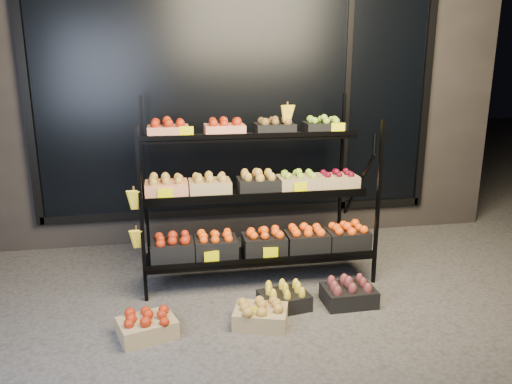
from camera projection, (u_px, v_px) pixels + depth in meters
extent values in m
plane|color=#514F4C|center=(268.00, 300.00, 4.26)|extent=(24.00, 24.00, 0.00)
cube|color=#2D2826|center=(228.00, 79.00, 6.28)|extent=(6.00, 2.00, 3.50)
cube|color=black|center=(240.00, 102.00, 5.37)|extent=(4.20, 0.04, 2.40)
cube|color=black|center=(241.00, 210.00, 5.66)|extent=(4.30, 0.06, 0.08)
cube|color=black|center=(27.00, 105.00, 4.98)|extent=(0.08, 0.06, 2.50)
cube|color=black|center=(425.00, 99.00, 5.72)|extent=(0.08, 0.06, 2.50)
cube|color=black|center=(347.00, 100.00, 5.55)|extent=(0.06, 0.06, 2.50)
cylinder|color=black|center=(374.00, 144.00, 5.71)|extent=(0.02, 0.02, 0.25)
cube|color=black|center=(141.00, 217.00, 4.06)|extent=(0.03, 0.03, 1.50)
cube|color=black|center=(378.00, 204.00, 4.42)|extent=(0.03, 0.03, 1.50)
cube|color=black|center=(145.00, 180.00, 4.97)|extent=(0.03, 0.03, 1.66)
cube|color=black|center=(341.00, 172.00, 5.32)|extent=(0.03, 0.03, 1.66)
cube|color=black|center=(261.00, 256.00, 4.53)|extent=(2.05, 0.42, 0.03)
cube|color=black|center=(265.00, 261.00, 4.33)|extent=(2.05, 0.02, 0.05)
cube|color=black|center=(255.00, 194.00, 4.68)|extent=(2.05, 0.40, 0.03)
cube|color=black|center=(259.00, 196.00, 4.49)|extent=(2.05, 0.02, 0.05)
cube|color=black|center=(250.00, 137.00, 4.84)|extent=(2.05, 0.40, 0.03)
cube|color=black|center=(253.00, 136.00, 4.65)|extent=(2.05, 0.02, 0.05)
cube|color=tan|center=(168.00, 132.00, 4.69)|extent=(0.38, 0.28, 0.11)
ellipsoid|color=#B51D0C|center=(168.00, 123.00, 4.67)|extent=(0.32, 0.24, 0.07)
cube|color=tan|center=(225.00, 130.00, 4.78)|extent=(0.38, 0.28, 0.11)
ellipsoid|color=#B51D0C|center=(224.00, 121.00, 4.76)|extent=(0.32, 0.24, 0.07)
cube|color=black|center=(274.00, 129.00, 4.86)|extent=(0.38, 0.28, 0.11)
ellipsoid|color=brown|center=(274.00, 120.00, 4.84)|extent=(0.32, 0.24, 0.07)
cube|color=black|center=(323.00, 128.00, 4.95)|extent=(0.38, 0.28, 0.11)
ellipsoid|color=#97CB32|center=(323.00, 119.00, 4.93)|extent=(0.32, 0.24, 0.07)
cube|color=tan|center=(167.00, 190.00, 4.52)|extent=(0.38, 0.28, 0.14)
ellipsoid|color=gold|center=(166.00, 179.00, 4.50)|extent=(0.32, 0.24, 0.07)
cube|color=tan|center=(210.00, 188.00, 4.59)|extent=(0.38, 0.28, 0.14)
ellipsoid|color=gold|center=(210.00, 177.00, 4.56)|extent=(0.32, 0.24, 0.07)
cube|color=black|center=(258.00, 186.00, 4.67)|extent=(0.38, 0.28, 0.14)
ellipsoid|color=gold|center=(258.00, 175.00, 4.64)|extent=(0.32, 0.24, 0.07)
cube|color=tan|center=(298.00, 184.00, 4.73)|extent=(0.38, 0.28, 0.14)
ellipsoid|color=#97CB32|center=(298.00, 173.00, 4.71)|extent=(0.32, 0.24, 0.07)
cube|color=tan|center=(337.00, 182.00, 4.80)|extent=(0.38, 0.28, 0.14)
ellipsoid|color=maroon|center=(337.00, 172.00, 4.77)|extent=(0.32, 0.24, 0.07)
cube|color=black|center=(173.00, 251.00, 4.36)|extent=(0.38, 0.28, 0.18)
ellipsoid|color=#B51D0C|center=(172.00, 238.00, 4.33)|extent=(0.32, 0.24, 0.07)
cube|color=black|center=(215.00, 248.00, 4.43)|extent=(0.38, 0.28, 0.18)
ellipsoid|color=#FF550D|center=(215.00, 235.00, 4.40)|extent=(0.32, 0.24, 0.07)
cube|color=black|center=(264.00, 245.00, 4.50)|extent=(0.38, 0.28, 0.18)
ellipsoid|color=#FF550D|center=(264.00, 232.00, 4.47)|extent=(0.32, 0.24, 0.07)
cube|color=black|center=(306.00, 242.00, 4.57)|extent=(0.38, 0.28, 0.18)
ellipsoid|color=#FF550D|center=(307.00, 230.00, 4.54)|extent=(0.32, 0.24, 0.07)
cube|color=black|center=(347.00, 240.00, 4.64)|extent=(0.38, 0.28, 0.18)
ellipsoid|color=#FF550D|center=(348.00, 227.00, 4.61)|extent=(0.32, 0.24, 0.07)
ellipsoid|color=yellow|center=(134.00, 189.00, 4.02)|extent=(0.14, 0.08, 0.22)
ellipsoid|color=yellow|center=(136.00, 229.00, 4.10)|extent=(0.14, 0.08, 0.22)
ellipsoid|color=yellow|center=(288.00, 104.00, 4.72)|extent=(0.14, 0.08, 0.22)
cube|color=#E7E200|center=(165.00, 195.00, 4.38)|extent=(0.13, 0.01, 0.12)
cube|color=#E7E200|center=(301.00, 189.00, 4.59)|extent=(0.13, 0.01, 0.12)
cube|color=#E7E200|center=(338.00, 129.00, 4.82)|extent=(0.13, 0.01, 0.12)
cube|color=#E7E200|center=(187.00, 133.00, 4.57)|extent=(0.13, 0.01, 0.12)
cube|color=#E7E200|center=(212.00, 258.00, 4.29)|extent=(0.13, 0.01, 0.12)
cube|color=#E7E200|center=(271.00, 254.00, 4.37)|extent=(0.13, 0.01, 0.12)
cube|color=#E7E200|center=(249.00, 320.00, 3.83)|extent=(0.13, 0.01, 0.12)
cube|color=tan|center=(147.00, 328.00, 3.69)|extent=(0.47, 0.41, 0.14)
ellipsoid|color=#B51D0C|center=(146.00, 316.00, 3.66)|extent=(0.40, 0.34, 0.07)
cube|color=black|center=(284.00, 301.00, 4.11)|extent=(0.43, 0.35, 0.13)
ellipsoid|color=yellow|center=(284.00, 290.00, 4.09)|extent=(0.36, 0.29, 0.07)
cube|color=tan|center=(261.00, 317.00, 3.85)|extent=(0.47, 0.40, 0.14)
ellipsoid|color=gold|center=(261.00, 305.00, 3.82)|extent=(0.40, 0.34, 0.07)
cube|color=black|center=(349.00, 296.00, 4.19)|extent=(0.43, 0.32, 0.14)
ellipsoid|color=brown|center=(349.00, 284.00, 4.16)|extent=(0.36, 0.27, 0.07)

